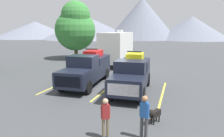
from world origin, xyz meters
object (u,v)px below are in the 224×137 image
object	(u,v)px
pickup_truck_b	(132,74)
person_a	(144,114)
person_b	(105,116)
pickup_truck_a	(87,68)
dog	(154,114)
camper_trailer_a	(117,46)

from	to	relation	value
pickup_truck_b	person_a	bearing A→B (deg)	-72.43
person_b	pickup_truck_a	bearing A→B (deg)	120.83
person_a	person_b	bearing A→B (deg)	-161.45
pickup_truck_a	dog	size ratio (longest dim) A/B	7.69
dog	pickup_truck_b	bearing A→B (deg)	114.82
person_a	camper_trailer_a	bearing A→B (deg)	110.78
pickup_truck_a	person_b	xyz separation A→B (m)	(3.88, -6.50, -0.30)
pickup_truck_b	camper_trailer_a	xyz separation A→B (m)	(-3.95, 9.52, 0.90)
pickup_truck_a	pickup_truck_b	world-z (taller)	pickup_truck_b
person_a	dog	size ratio (longest dim) A/B	2.13
person_a	dog	bearing A→B (deg)	80.91
person_b	dog	world-z (taller)	person_b
person_b	dog	bearing A→B (deg)	48.07
pickup_truck_a	person_b	bearing A→B (deg)	-59.17
pickup_truck_a	dog	world-z (taller)	pickup_truck_a
pickup_truck_b	person_a	world-z (taller)	pickup_truck_b
camper_trailer_a	person_a	xyz separation A→B (m)	(5.66, -14.91, -1.13)
person_a	pickup_truck_b	bearing A→B (deg)	107.57
pickup_truck_b	camper_trailer_a	world-z (taller)	camper_trailer_a
pickup_truck_b	camper_trailer_a	distance (m)	10.35
person_b	dog	xyz separation A→B (m)	(1.54, 1.71, -0.43)
pickup_truck_a	camper_trailer_a	distance (m)	8.91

